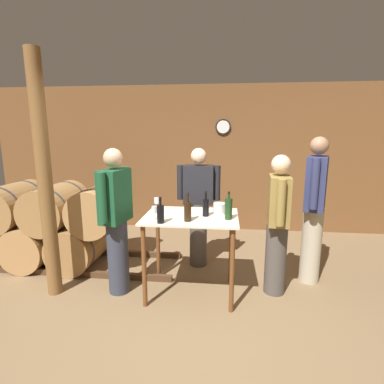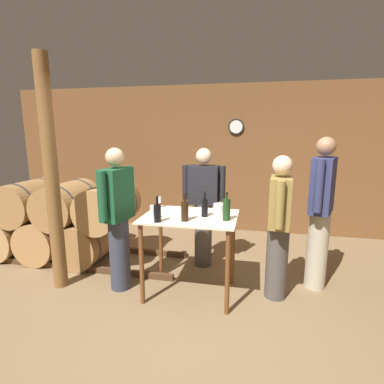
% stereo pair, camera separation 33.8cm
% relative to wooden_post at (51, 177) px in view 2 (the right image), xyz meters
% --- Properties ---
extents(ground_plane, '(14.00, 14.00, 0.00)m').
position_rel_wooden_post_xyz_m(ground_plane, '(1.64, -0.24, -1.35)').
color(ground_plane, brown).
extents(back_wall, '(8.40, 0.08, 2.70)m').
position_rel_wooden_post_xyz_m(back_wall, '(1.64, 2.63, 0.00)').
color(back_wall, brown).
rests_on(back_wall, ground_plane).
extents(barrel_rack, '(4.01, 0.89, 1.16)m').
position_rel_wooden_post_xyz_m(barrel_rack, '(-0.53, 0.76, -0.79)').
color(barrel_rack, '#4C331E').
rests_on(barrel_rack, ground_plane).
extents(tasting_table, '(1.04, 0.78, 0.94)m').
position_rel_wooden_post_xyz_m(tasting_table, '(1.59, 0.18, -0.59)').
color(tasting_table, beige).
rests_on(tasting_table, ground_plane).
extents(wooden_post, '(0.16, 0.16, 2.70)m').
position_rel_wooden_post_xyz_m(wooden_post, '(0.00, 0.00, 0.00)').
color(wooden_post, brown).
rests_on(wooden_post, ground_plane).
extents(wine_bottle_far_left, '(0.08, 0.08, 0.28)m').
position_rel_wooden_post_xyz_m(wine_bottle_far_left, '(1.31, -0.13, -0.31)').
color(wine_bottle_far_left, black).
rests_on(wine_bottle_far_left, tasting_table).
extents(wine_bottle_left, '(0.08, 0.08, 0.30)m').
position_rel_wooden_post_xyz_m(wine_bottle_left, '(1.58, -0.03, -0.30)').
color(wine_bottle_left, black).
rests_on(wine_bottle_left, tasting_table).
extents(wine_bottle_center, '(0.07, 0.07, 0.28)m').
position_rel_wooden_post_xyz_m(wine_bottle_center, '(1.75, 0.18, -0.31)').
color(wine_bottle_center, black).
rests_on(wine_bottle_center, tasting_table).
extents(wine_bottle_right, '(0.08, 0.08, 0.30)m').
position_rel_wooden_post_xyz_m(wine_bottle_right, '(2.00, 0.08, -0.29)').
color(wine_bottle_right, '#193819').
rests_on(wine_bottle_right, tasting_table).
extents(wine_glass_near_left, '(0.06, 0.06, 0.14)m').
position_rel_wooden_post_xyz_m(wine_glass_near_left, '(1.13, 0.45, -0.32)').
color(wine_glass_near_left, silver).
rests_on(wine_glass_near_left, tasting_table).
extents(wine_glass_near_center, '(0.07, 0.07, 0.15)m').
position_rel_wooden_post_xyz_m(wine_glass_near_center, '(1.23, -0.02, -0.30)').
color(wine_glass_near_center, silver).
rests_on(wine_glass_near_center, tasting_table).
extents(ice_bucket, '(0.14, 0.14, 0.12)m').
position_rel_wooden_post_xyz_m(ice_bucket, '(1.90, 0.30, -0.35)').
color(ice_bucket, silver).
rests_on(ice_bucket, tasting_table).
extents(person_host, '(0.25, 0.59, 1.62)m').
position_rel_wooden_post_xyz_m(person_host, '(2.56, 0.30, -0.50)').
color(person_host, '#4C4742').
rests_on(person_host, ground_plane).
extents(person_visitor_with_scarf, '(0.34, 0.56, 1.81)m').
position_rel_wooden_post_xyz_m(person_visitor_with_scarf, '(3.04, 0.63, -0.39)').
color(person_visitor_with_scarf, '#B7AD93').
rests_on(person_visitor_with_scarf, ground_plane).
extents(person_visitor_bearded, '(0.29, 0.58, 1.69)m').
position_rel_wooden_post_xyz_m(person_visitor_bearded, '(0.74, 0.11, -0.46)').
color(person_visitor_bearded, '#333847').
rests_on(person_visitor_bearded, ground_plane).
extents(person_visitor_near_door, '(0.59, 0.24, 1.65)m').
position_rel_wooden_post_xyz_m(person_visitor_near_door, '(1.60, 0.95, -0.48)').
color(person_visitor_near_door, '#4C4742').
rests_on(person_visitor_near_door, ground_plane).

